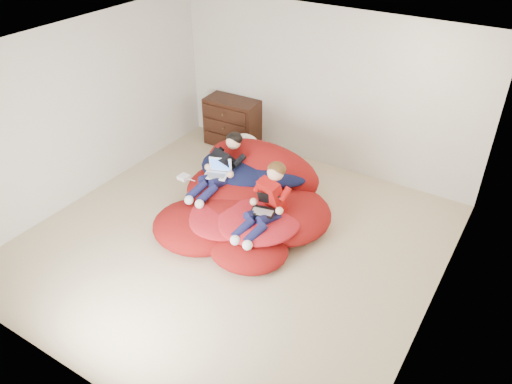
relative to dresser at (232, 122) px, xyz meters
name	(u,v)px	position (x,y,z in m)	size (l,w,h in m)	color
room_shell	(233,228)	(1.55, -2.25, -0.20)	(5.10, 5.10, 2.77)	#C0AF89
dresser	(232,122)	(0.00, 0.00, 0.00)	(0.95, 0.55, 0.83)	black
beanbag_pile	(248,199)	(1.39, -1.66, -0.15)	(2.26, 2.32, 0.87)	maroon
cream_pillow	(246,143)	(0.83, -0.84, 0.20)	(0.44, 0.28, 0.28)	white
older_boy	(222,165)	(0.95, -1.63, 0.25)	(0.39, 1.14, 0.67)	black
younger_boy	(267,199)	(1.90, -2.01, 0.23)	(0.41, 0.99, 0.77)	#AF120F
laptop_white	(218,171)	(0.95, -1.74, 0.21)	(0.37, 0.35, 0.23)	white
laptop_black	(266,206)	(1.90, -2.03, 0.15)	(0.35, 0.37, 0.21)	black
power_adapter	(184,177)	(0.44, -1.87, 0.00)	(0.14, 0.14, 0.05)	white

